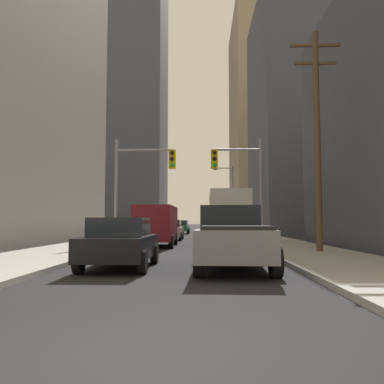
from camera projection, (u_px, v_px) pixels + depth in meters
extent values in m
plane|color=black|center=(122.00, 368.00, 3.91)|extent=(400.00, 400.00, 0.00)
cube|color=#9E9E99|center=(156.00, 231.00, 53.91)|extent=(3.89, 160.00, 0.15)
cube|color=#9E9E99|center=(237.00, 231.00, 53.64)|extent=(3.89, 160.00, 0.15)
cube|color=silver|center=(227.00, 214.00, 29.91)|extent=(2.62, 11.53, 2.90)
cube|color=black|center=(210.00, 207.00, 29.98)|extent=(0.13, 10.58, 0.80)
cube|color=red|center=(210.00, 222.00, 29.90)|extent=(0.13, 10.58, 0.28)
cylinder|color=black|center=(210.00, 232.00, 33.85)|extent=(0.32, 1.00, 1.00)
cylinder|color=black|center=(238.00, 232.00, 33.79)|extent=(0.32, 1.00, 1.00)
cylinder|color=black|center=(212.00, 235.00, 26.62)|extent=(0.32, 1.00, 1.00)
cylinder|color=black|center=(248.00, 235.00, 26.56)|extent=(0.32, 1.00, 1.00)
cube|color=slate|center=(232.00, 242.00, 11.91)|extent=(2.19, 5.47, 0.80)
cube|color=black|center=(230.00, 217.00, 12.93)|extent=(1.86, 1.86, 0.70)
cube|color=black|center=(236.00, 228.00, 10.60)|extent=(1.84, 2.44, 0.10)
cylinder|color=black|center=(200.00, 252.00, 13.63)|extent=(0.28, 0.80, 0.80)
cylinder|color=black|center=(257.00, 252.00, 13.58)|extent=(0.28, 0.80, 0.80)
cylinder|color=black|center=(199.00, 262.00, 10.18)|extent=(0.28, 0.80, 0.80)
cylinder|color=black|center=(276.00, 262.00, 10.13)|extent=(0.28, 0.80, 0.80)
cube|color=maroon|center=(157.00, 223.00, 22.84)|extent=(2.05, 5.22, 1.90)
cube|color=black|center=(161.00, 216.00, 25.47)|extent=(1.76, 0.04, 0.60)
cylinder|color=black|center=(144.00, 239.00, 24.45)|extent=(0.24, 0.72, 0.72)
cylinder|color=black|center=(175.00, 239.00, 24.40)|extent=(0.24, 0.72, 0.72)
cylinder|color=black|center=(134.00, 242.00, 21.14)|extent=(0.24, 0.72, 0.72)
cylinder|color=black|center=(171.00, 242.00, 21.09)|extent=(0.24, 0.72, 0.72)
cube|color=black|center=(121.00, 247.00, 12.26)|extent=(1.81, 4.20, 0.65)
cube|color=black|center=(120.00, 227.00, 12.15)|extent=(1.59, 1.90, 0.55)
cylinder|color=black|center=(103.00, 254.00, 13.60)|extent=(0.22, 0.64, 0.64)
cylinder|color=black|center=(154.00, 254.00, 13.55)|extent=(0.22, 0.64, 0.64)
cylinder|color=black|center=(79.00, 262.00, 10.92)|extent=(0.22, 0.64, 0.64)
cylinder|color=black|center=(143.00, 262.00, 10.87)|extent=(0.22, 0.64, 0.64)
cube|color=#141E4C|center=(221.00, 238.00, 19.11)|extent=(1.90, 4.24, 0.65)
cube|color=black|center=(221.00, 225.00, 19.00)|extent=(1.63, 1.94, 0.55)
cylinder|color=black|center=(202.00, 243.00, 20.45)|extent=(0.22, 0.64, 0.64)
cylinder|color=black|center=(237.00, 243.00, 20.40)|extent=(0.22, 0.64, 0.64)
cylinder|color=black|center=(202.00, 246.00, 17.76)|extent=(0.22, 0.64, 0.64)
cylinder|color=black|center=(242.00, 246.00, 17.72)|extent=(0.22, 0.64, 0.64)
cube|color=#B7BABF|center=(170.00, 231.00, 30.79)|extent=(1.86, 4.23, 0.65)
cube|color=black|center=(170.00, 224.00, 30.68)|extent=(1.61, 1.92, 0.55)
cylinder|color=black|center=(160.00, 235.00, 32.13)|extent=(0.22, 0.64, 0.64)
cylinder|color=black|center=(182.00, 235.00, 32.08)|extent=(0.22, 0.64, 0.64)
cylinder|color=black|center=(157.00, 236.00, 29.45)|extent=(0.22, 0.64, 0.64)
cylinder|color=black|center=(180.00, 236.00, 29.40)|extent=(0.22, 0.64, 0.64)
cube|color=maroon|center=(209.00, 228.00, 48.55)|extent=(1.89, 4.24, 0.65)
cube|color=black|center=(209.00, 223.00, 48.45)|extent=(1.63, 1.93, 0.55)
cylinder|color=black|center=(202.00, 230.00, 49.89)|extent=(0.22, 0.64, 0.64)
cylinder|color=black|center=(216.00, 230.00, 49.85)|extent=(0.22, 0.64, 0.64)
cylinder|color=black|center=(202.00, 231.00, 47.21)|extent=(0.22, 0.64, 0.64)
cylinder|color=black|center=(217.00, 231.00, 47.17)|extent=(0.22, 0.64, 0.64)
cube|color=#195938|center=(181.00, 228.00, 45.90)|extent=(1.96, 4.27, 0.65)
cube|color=black|center=(181.00, 223.00, 45.80)|extent=(1.65, 1.96, 0.55)
cylinder|color=black|center=(174.00, 231.00, 47.24)|extent=(0.22, 0.64, 0.64)
cylinder|color=black|center=(189.00, 231.00, 47.20)|extent=(0.22, 0.64, 0.64)
cylinder|color=black|center=(172.00, 231.00, 44.56)|extent=(0.22, 0.64, 0.64)
cylinder|color=black|center=(188.00, 231.00, 44.52)|extent=(0.22, 0.64, 0.64)
cylinder|color=gray|center=(116.00, 193.00, 22.59)|extent=(0.18, 0.18, 6.00)
cylinder|color=gray|center=(144.00, 150.00, 22.73)|extent=(3.13, 0.12, 0.12)
cube|color=gold|center=(172.00, 159.00, 22.65)|extent=(0.38, 0.30, 1.05)
sphere|color=black|center=(172.00, 153.00, 22.51)|extent=(0.24, 0.24, 0.24)
sphere|color=black|center=(172.00, 159.00, 22.48)|extent=(0.24, 0.24, 0.24)
sphere|color=#19D833|center=(172.00, 165.00, 22.46)|extent=(0.24, 0.24, 0.24)
cylinder|color=gray|center=(261.00, 193.00, 22.39)|extent=(0.18, 0.18, 6.00)
cylinder|color=gray|center=(237.00, 150.00, 22.60)|extent=(2.58, 0.12, 0.12)
cube|color=gold|center=(214.00, 159.00, 22.59)|extent=(0.38, 0.30, 1.05)
sphere|color=black|center=(214.00, 153.00, 22.45)|extent=(0.24, 0.24, 0.24)
sphere|color=black|center=(214.00, 159.00, 22.42)|extent=(0.24, 0.24, 0.24)
sphere|color=#19D833|center=(214.00, 165.00, 22.40)|extent=(0.24, 0.24, 0.24)
cylinder|color=brown|center=(317.00, 141.00, 17.58)|extent=(0.28, 0.28, 9.75)
cube|color=brown|center=(315.00, 46.00, 17.89)|extent=(2.20, 0.12, 0.12)
cube|color=brown|center=(315.00, 63.00, 17.83)|extent=(1.80, 0.12, 0.12)
cylinder|color=gray|center=(233.00, 200.00, 44.69)|extent=(0.16, 0.16, 7.50)
cylinder|color=gray|center=(224.00, 168.00, 44.97)|extent=(1.90, 0.10, 0.10)
ellipsoid|color=#4C4C51|center=(215.00, 169.00, 44.99)|extent=(0.56, 0.32, 0.20)
cube|color=#4C515B|center=(114.00, 88.00, 97.67)|extent=(24.57, 20.23, 66.99)
cube|color=#4C515B|center=(332.00, 117.00, 50.92)|extent=(19.01, 18.48, 28.87)
cube|color=tan|center=(287.00, 122.00, 91.12)|extent=(24.04, 26.85, 47.38)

